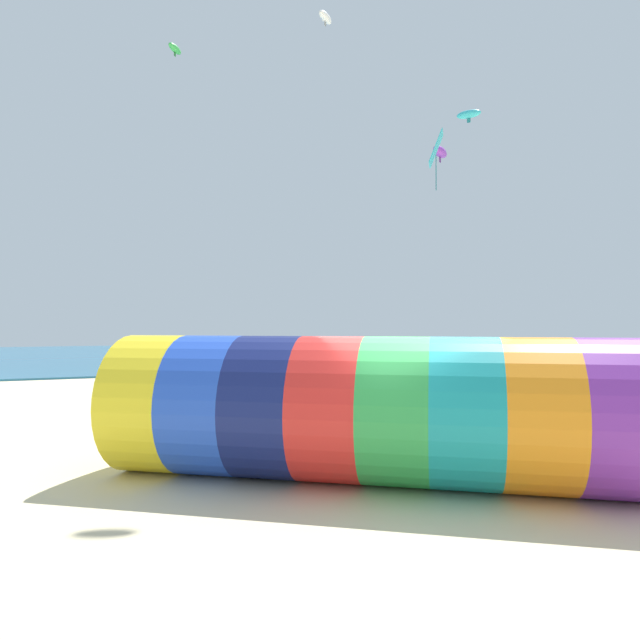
# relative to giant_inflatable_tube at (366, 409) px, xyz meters

# --- Properties ---
(ground_plane) EXTENTS (120.00, 120.00, 0.00)m
(ground_plane) POSITION_rel_giant_inflatable_tube_xyz_m (0.53, -0.27, -1.24)
(ground_plane) COLOR beige
(sea) EXTENTS (120.00, 40.00, 0.10)m
(sea) POSITION_rel_giant_inflatable_tube_xyz_m (0.53, 41.33, -1.19)
(sea) COLOR #236084
(sea) RESTS_ON ground
(giant_inflatable_tube) EXTENTS (8.60, 7.02, 2.47)m
(giant_inflatable_tube) POSITION_rel_giant_inflatable_tube_xyz_m (0.00, 0.00, 0.00)
(giant_inflatable_tube) COLOR yellow
(giant_inflatable_tube) RESTS_ON ground
(kite_green_parafoil) EXTENTS (0.86, 0.98, 0.51)m
(kite_green_parafoil) POSITION_rel_giant_inflatable_tube_xyz_m (-1.05, 15.29, 12.78)
(kite_green_parafoil) COLOR green
(kite_cyan_diamond) EXTENTS (0.88, 0.96, 2.03)m
(kite_cyan_diamond) POSITION_rel_giant_inflatable_tube_xyz_m (6.84, 8.11, 7.50)
(kite_cyan_diamond) COLOR #2DB2C6
(kite_white_parafoil) EXTENTS (1.11, 1.10, 0.60)m
(kite_white_parafoil) POSITION_rel_giant_inflatable_tube_xyz_m (5.10, 13.93, 14.65)
(kite_white_parafoil) COLOR white
(kite_cyan_parafoil) EXTENTS (0.86, 0.97, 0.49)m
(kite_cyan_parafoil) POSITION_rel_giant_inflatable_tube_xyz_m (8.82, 8.92, 9.28)
(kite_cyan_parafoil) COLOR #2DB2C6
(kite_purple_parafoil) EXTENTS (1.58, 1.46, 0.83)m
(kite_purple_parafoil) POSITION_rel_giant_inflatable_tube_xyz_m (11.45, 14.65, 9.77)
(kite_purple_parafoil) COLOR purple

